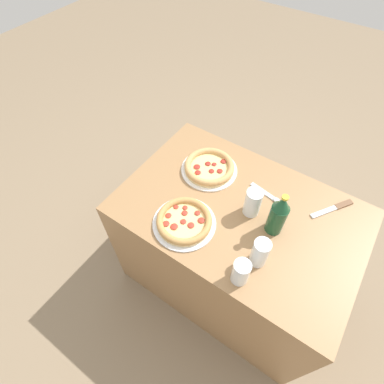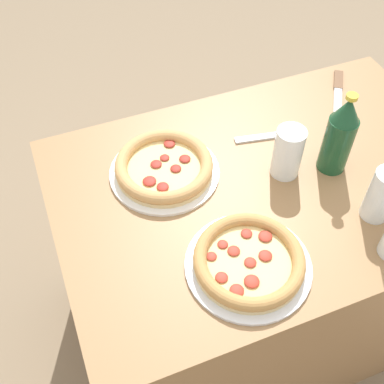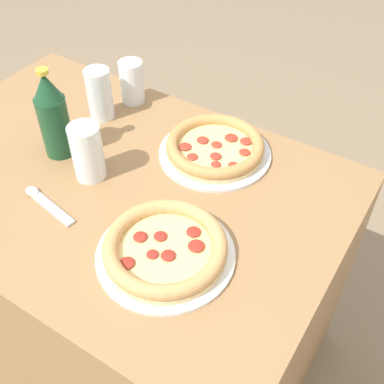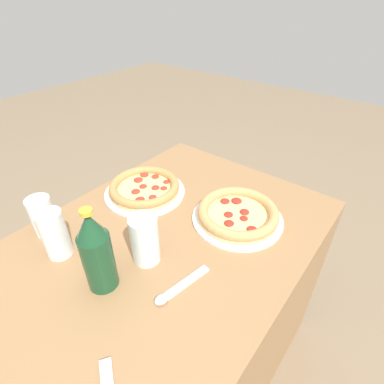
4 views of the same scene
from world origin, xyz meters
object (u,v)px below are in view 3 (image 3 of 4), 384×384
at_px(pizza_margherita, 215,148).
at_px(spoon, 44,201).
at_px(beer_bottle, 53,116).
at_px(glass_cola, 88,155).
at_px(pizza_veggie, 165,249).
at_px(glass_mango_juice, 100,96).
at_px(glass_iced_tea, 132,83).

height_order(pizza_margherita, spoon, pizza_margherita).
bearing_deg(beer_bottle, glass_cola, 167.90).
bearing_deg(beer_bottle, pizza_veggie, 162.10).
bearing_deg(glass_mango_juice, glass_iced_tea, -102.83).
bearing_deg(spoon, pizza_veggie, -175.91).
bearing_deg(glass_mango_juice, beer_bottle, 93.60).
distance_m(pizza_margherita, beer_bottle, 0.38).
distance_m(glass_cola, beer_bottle, 0.13).
relative_size(glass_cola, beer_bottle, 0.60).
height_order(glass_mango_juice, beer_bottle, beer_bottle).
distance_m(glass_iced_tea, spoon, 0.42).
bearing_deg(spoon, beer_bottle, -58.52).
distance_m(glass_mango_juice, glass_iced_tea, 0.10).
xyz_separation_m(pizza_veggie, pizza_margherita, (0.07, -0.31, -0.00)).
height_order(pizza_veggie, spoon, pizza_veggie).
height_order(glass_mango_juice, spoon, glass_mango_juice).
height_order(glass_cola, glass_iced_tea, glass_cola).
xyz_separation_m(glass_iced_tea, beer_bottle, (0.01, 0.27, 0.05)).
xyz_separation_m(glass_cola, glass_iced_tea, (0.10, -0.29, -0.00)).
distance_m(pizza_veggie, pizza_margherita, 0.32).
relative_size(glass_mango_juice, spoon, 0.85).
bearing_deg(glass_iced_tea, glass_mango_juice, 77.17).
distance_m(pizza_veggie, spoon, 0.30).
xyz_separation_m(glass_mango_juice, spoon, (-0.10, 0.31, -0.06)).
xyz_separation_m(pizza_veggie, glass_cola, (0.27, -0.10, 0.04)).
bearing_deg(glass_mango_juice, glass_cola, 123.65).
xyz_separation_m(glass_mango_juice, glass_iced_tea, (-0.02, -0.10, -0.01)).
bearing_deg(pizza_margherita, beer_bottle, 30.65).
distance_m(glass_cola, glass_iced_tea, 0.31).
xyz_separation_m(pizza_margherita, glass_mango_juice, (0.33, 0.02, 0.04)).
bearing_deg(glass_cola, spoon, 78.13).
height_order(beer_bottle, spoon, beer_bottle).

